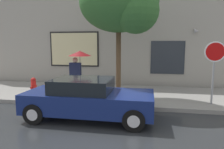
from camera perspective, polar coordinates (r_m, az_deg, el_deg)
The scene contains 8 objects.
ground_plane at distance 7.07m, azimuth -1.07°, elevation -11.82°, with size 60.00×60.00×0.00m, color #282B2D.
sidewalk at distance 9.88m, azimuth 2.32°, elevation -5.51°, with size 20.00×4.00×0.15m, color gray.
building_facade at distance 12.12m, azimuth 3.97°, elevation 13.25°, with size 20.00×0.67×7.00m.
parked_car at distance 6.92m, azimuth -6.58°, elevation -6.57°, with size 4.14×1.81×1.32m.
fire_hydrant at distance 10.02m, azimuth -20.56°, elevation -3.10°, with size 0.30×0.44×0.80m.
pedestrian_with_umbrella at distance 9.41m, azimuth -9.14°, elevation 3.94°, with size 1.03×1.03×1.98m.
street_tree at distance 8.84m, azimuth 2.77°, elevation 18.59°, with size 3.23×2.75×5.17m.
stop_sign at distance 8.63m, azimuth 26.12°, elevation 3.47°, with size 0.76×0.10×2.38m.
Camera 1 is at (1.29, -6.51, 2.43)m, focal length 33.57 mm.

